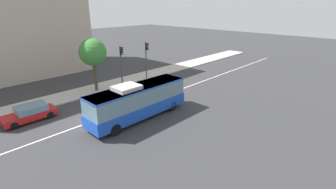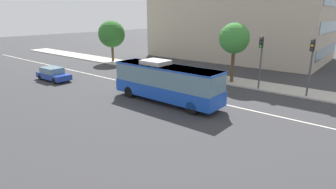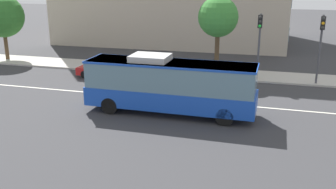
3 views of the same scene
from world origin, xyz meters
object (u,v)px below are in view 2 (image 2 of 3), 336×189
street_tree_kerbside_left (234,39)px  street_tree_kerbside_centre (112,34)px  sedan_blue (53,74)px  traffic_light_near_corner (261,54)px  traffic_light_mid_block (311,58)px  transit_bus (166,81)px  sedan_red (156,71)px

street_tree_kerbside_left → street_tree_kerbside_centre: (-20.55, 0.74, -0.51)m
sedan_blue → traffic_light_near_corner: (19.43, 10.59, 2.84)m
street_tree_kerbside_left → traffic_light_near_corner: bearing=-15.7°
traffic_light_mid_block → traffic_light_near_corner: bearing=-83.9°
transit_bus → street_tree_kerbside_left: (1.30, 9.52, 2.94)m
sedan_blue → street_tree_kerbside_centre: size_ratio=0.72×
sedan_blue → traffic_light_near_corner: 22.31m
transit_bus → traffic_light_mid_block: bearing=44.8°
transit_bus → sedan_blue: size_ratio=2.21×
sedan_blue → traffic_light_near_corner: size_ratio=0.87×
traffic_light_near_corner → street_tree_kerbside_centre: (-23.84, 1.66, 0.68)m
sedan_blue → traffic_light_mid_block: 26.26m
sedan_blue → traffic_light_near_corner: bearing=27.6°
street_tree_kerbside_left → traffic_light_mid_block: bearing=-5.5°
sedan_blue → sedan_red: bearing=47.6°
sedan_blue → street_tree_kerbside_left: street_tree_kerbside_left is taller
transit_bus → sedan_blue: 15.02m
street_tree_kerbside_centre → traffic_light_near_corner: bearing=-4.0°
traffic_light_near_corner → street_tree_kerbside_centre: street_tree_kerbside_centre is taller
traffic_light_near_corner → street_tree_kerbside_centre: bearing=-91.0°
sedan_blue → street_tree_kerbside_centre: street_tree_kerbside_centre is taller
sedan_red → traffic_light_near_corner: bearing=-171.0°
sedan_red → street_tree_kerbside_centre: 13.09m
sedan_red → traffic_light_near_corner: (11.71, 1.81, 2.84)m
sedan_blue → traffic_light_near_corner: traffic_light_near_corner is taller
traffic_light_mid_block → transit_bus: bearing=-41.9°
street_tree_kerbside_centre → street_tree_kerbside_left: bearing=-2.1°
traffic_light_near_corner → street_tree_kerbside_centre: size_ratio=0.83×
transit_bus → street_tree_kerbside_left: bearing=82.6°
transit_bus → street_tree_kerbside_centre: bearing=152.3°
sedan_red → street_tree_kerbside_centre: bearing=-15.8°
sedan_blue → street_tree_kerbside_centre: bearing=108.7°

